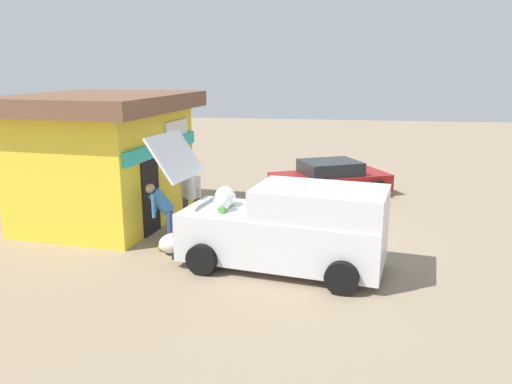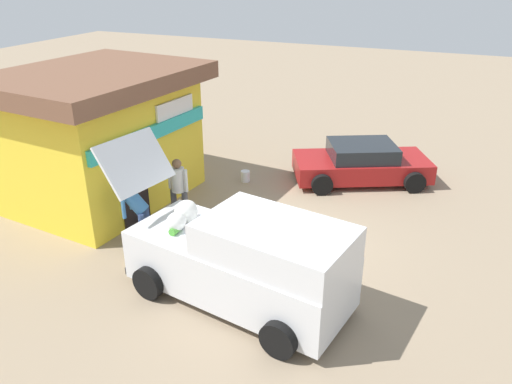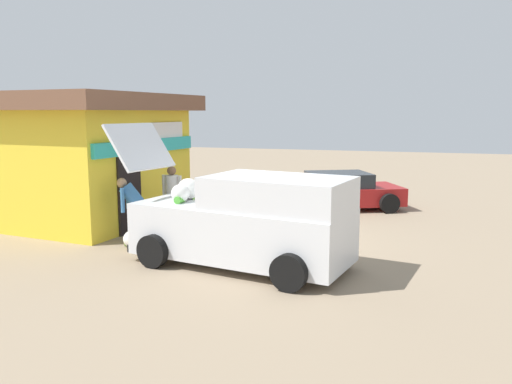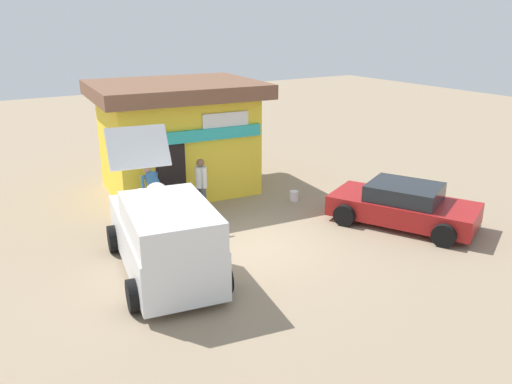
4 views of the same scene
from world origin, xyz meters
The scene contains 8 objects.
ground_plane centered at (0.00, 0.00, 0.00)m, with size 60.00×60.00×0.00m, color gray.
storefront_bar centered at (0.36, 5.30, 1.88)m, with size 5.63×4.70×3.60m.
delivery_van centered at (-2.42, -0.18, 0.94)m, with size 2.71×5.29×2.85m.
parked_sedan centered at (4.40, -0.94, 0.56)m, with size 3.39×4.34×1.18m.
vendor_standing centered at (-0.08, 2.70, 1.00)m, with size 0.36×0.57×1.72m.
customer_bending centered at (-1.38, 3.05, 0.93)m, with size 0.62×0.71×1.55m.
unloaded_banana_pile centered at (-1.95, 2.58, 0.23)m, with size 0.84×0.93×0.49m.
paint_bucket centered at (2.94, 2.25, 0.17)m, with size 0.28×0.28×0.33m, color silver.
Camera 1 is at (-12.86, -1.15, 4.33)m, focal length 35.48 mm.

